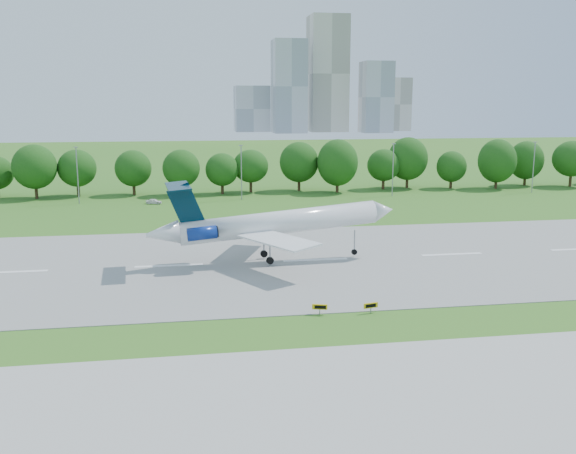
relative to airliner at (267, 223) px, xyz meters
name	(u,v)px	position (x,y,z in m)	size (l,w,h in m)	color
ground	(164,332)	(-13.31, -24.86, -5.51)	(600.00, 600.00, 0.00)	#2A661B
runway	(169,266)	(-13.31, 0.14, -5.47)	(400.00, 45.00, 0.08)	gray
taxiway	(157,422)	(-13.31, -42.86, -5.47)	(400.00, 23.00, 0.08)	#ADADA8
tree_line	(173,169)	(-13.31, 67.14, 0.67)	(288.40, 8.40, 10.40)	#382314
light_poles	(161,173)	(-15.81, 57.14, 0.82)	(175.90, 0.25, 12.19)	gray
skyline	(322,88)	(86.85, 365.75, 24.95)	(127.00, 52.00, 80.00)	#B2B2B7
airliner	(267,223)	(0.00, 0.00, 0.00)	(34.57, 25.04, 11.15)	white
taxi_sign_centre	(371,306)	(7.82, -22.83, -4.70)	(1.58, 0.49, 1.11)	gray
taxi_sign_right	(320,307)	(2.47, -22.44, -4.69)	(1.57, 0.61, 1.12)	gray
service_vehicle_b	(154,201)	(-17.45, 54.13, -4.95)	(1.33, 3.32, 1.13)	white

